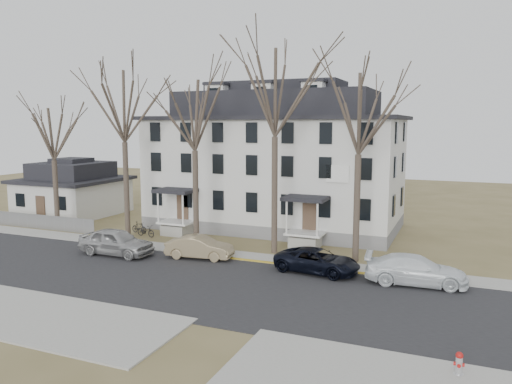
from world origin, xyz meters
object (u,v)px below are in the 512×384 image
at_px(tree_bungalow, 53,130).
at_px(bicycle_left, 146,231).
at_px(bicycle_right, 139,228).
at_px(car_tan, 200,248).
at_px(car_navy, 317,261).
at_px(car_white, 416,271).
at_px(car_silver, 116,242).
at_px(tree_mid_right, 360,108).
at_px(boarding_house, 275,163).
at_px(tree_center, 275,86).
at_px(tree_mid_left, 194,110).
at_px(fire_hydrant, 459,364).
at_px(small_house, 73,191).
at_px(tree_far_left, 123,101).

xyz_separation_m(tree_bungalow, bicycle_left, (8.26, 0.54, -7.66)).
bearing_deg(bicycle_right, car_tan, -111.26).
height_order(car_navy, car_white, car_white).
distance_m(car_silver, bicycle_right, 6.56).
distance_m(tree_mid_right, car_white, 10.26).
bearing_deg(bicycle_left, boarding_house, -34.24).
bearing_deg(tree_center, boarding_house, 110.20).
height_order(tree_center, car_white, tree_center).
xyz_separation_m(tree_mid_left, fire_hydrant, (17.74, -13.19, -9.16)).
relative_size(small_house, tree_bungalow, 0.81).
xyz_separation_m(car_tan, car_white, (13.35, -0.12, 0.06)).
bearing_deg(tree_mid_right, boarding_house, 136.19).
xyz_separation_m(small_house, tree_bungalow, (4.00, -6.20, 5.87)).
height_order(bicycle_right, fire_hydrant, bicycle_right).
bearing_deg(bicycle_left, small_house, 76.50).
xyz_separation_m(tree_mid_left, car_silver, (-3.40, -4.70, -8.73)).
relative_size(car_navy, car_white, 0.92).
relative_size(tree_mid_right, fire_hydrant, 14.53).
xyz_separation_m(bicycle_right, fire_hydrant, (23.67, -14.53, -0.01)).
relative_size(tree_far_left, tree_center, 0.93).
relative_size(tree_center, tree_mid_right, 1.15).
bearing_deg(car_white, boarding_house, 41.13).
relative_size(tree_mid_left, car_navy, 2.57).
bearing_deg(car_silver, tree_mid_right, -72.16).
height_order(small_house, tree_far_left, tree_far_left).
height_order(tree_mid_right, car_tan, tree_mid_right).
distance_m(tree_center, tree_bungalow, 19.23).
bearing_deg(tree_mid_left, car_white, -12.54).
relative_size(car_navy, fire_hydrant, 5.66).
bearing_deg(tree_mid_right, tree_bungalow, 180.00).
xyz_separation_m(tree_far_left, car_silver, (2.60, -4.70, -9.47)).
distance_m(car_navy, fire_hydrant, 12.50).
relative_size(tree_far_left, car_tan, 3.15).
relative_size(tree_far_left, tree_mid_right, 1.08).
distance_m(boarding_house, car_navy, 14.28).
bearing_deg(tree_mid_right, fire_hydrant, -64.68).
bearing_deg(tree_center, bicycle_right, 173.57).
height_order(small_house, tree_center, tree_center).
bearing_deg(small_house, tree_far_left, -29.39).
bearing_deg(car_silver, car_navy, -84.14).
distance_m(small_house, tree_bungalow, 9.43).
bearing_deg(car_tan, car_navy, -98.50).
bearing_deg(bicycle_right, bicycle_left, -115.13).
height_order(tree_center, car_tan, tree_center).
relative_size(tree_center, bicycle_right, 9.68).
bearing_deg(tree_bungalow, tree_center, 0.00).
bearing_deg(car_white, tree_mid_right, 43.05).
relative_size(tree_mid_right, bicycle_right, 8.39).
height_order(tree_bungalow, car_tan, tree_bungalow).
xyz_separation_m(tree_mid_right, fire_hydrant, (6.24, -13.19, -9.16)).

